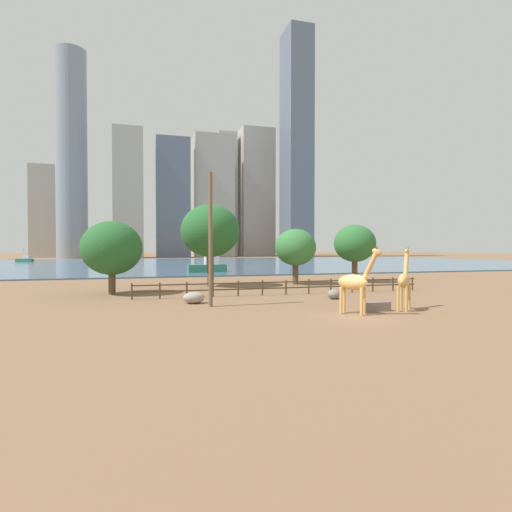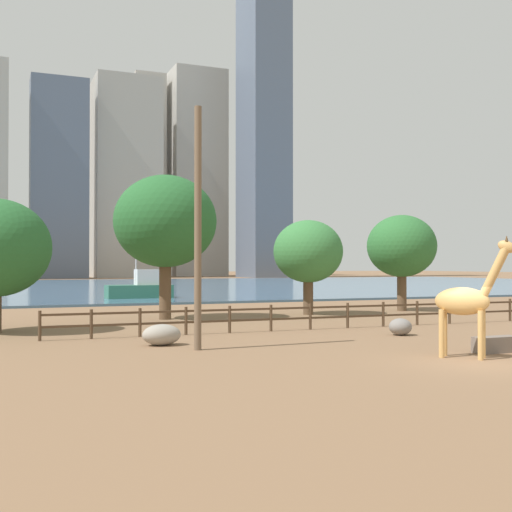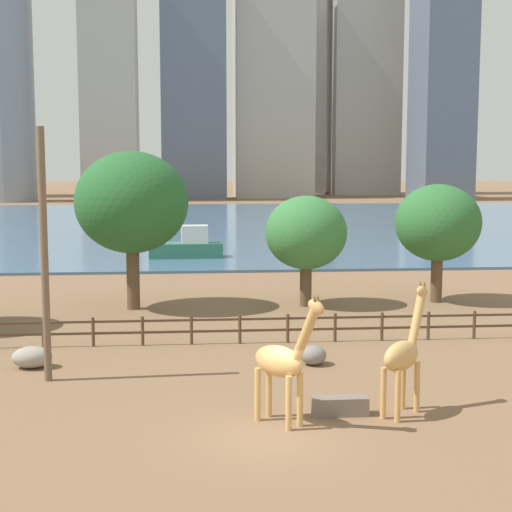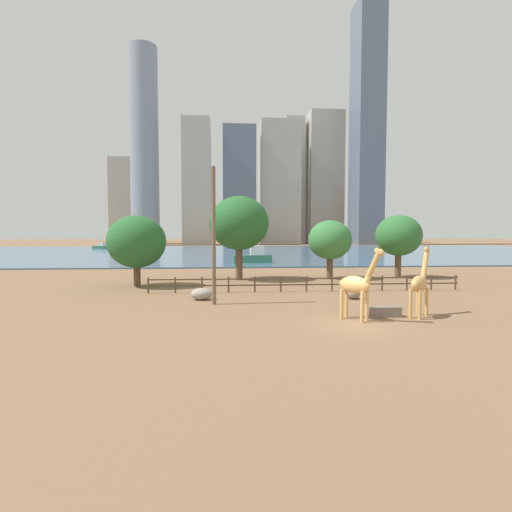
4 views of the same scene
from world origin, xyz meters
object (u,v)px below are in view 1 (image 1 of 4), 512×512
Objects in this scene: tree_left_large at (112,248)px; boat_tug at (25,259)px; giraffe_companion at (404,280)px; boulder_near_fence at (334,294)px; feeding_trough at (376,307)px; giraffe_tall at (355,282)px; tree_right_tall at (355,244)px; boulder_by_pole at (194,298)px; tree_left_small at (210,231)px; utility_pole at (211,240)px; tree_center_broad at (296,248)px; boat_ferry at (208,266)px.

boat_tug is (-28.20, 82.21, -3.23)m from tree_left_large.
boulder_near_fence is at bearing 60.27° from giraffe_companion.
boat_tug reaches higher than feeding_trough.
giraffe_tall is at bearing 143.04° from giraffe_companion.
boulder_near_fence is 6.27m from feeding_trough.
boulder_near_fence is at bearing -125.11° from tree_right_tall.
boulder_by_pole reaches higher than feeding_trough.
boat_tug is (-47.50, 96.75, -1.13)m from giraffe_companion.
feeding_trough is 21.16m from tree_left_small.
utility_pole is at bearing 154.19° from feeding_trough.
giraffe_companion is 14.78m from boulder_by_pole.
tree_right_tall is at bearing 2.12° from tree_left_small.
tree_center_broad is at bearing 84.74° from feeding_trough.
giraffe_tall is at bearing -106.67° from boulder_near_fence.
giraffe_companion is at bearing 97.83° from boat_ferry.
boulder_by_pole is at bearing -104.61° from tree_left_small.
utility_pole is 35.76m from boat_ferry.
utility_pole is 4.75m from boulder_by_pole.
tree_center_broad is 1.40× the size of boat_tug.
boulder_near_fence is 34.17m from boat_ferry.
giraffe_tall reaches higher than feeding_trough.
tree_center_broad is 9.74m from tree_left_small.
boat_ferry is (-4.86, 40.06, 0.80)m from feeding_trough.
boat_ferry is at bearing 143.08° from giraffe_tall.
boulder_by_pole is 33.88m from boat_ferry.
giraffe_companion is 40.73m from boat_ferry.
giraffe_tall is 2.36× the size of feeding_trough.
tree_left_small is (9.43, 4.39, 1.78)m from tree_left_large.
boulder_by_pole is 96.31m from boat_tug.
giraffe_tall is 40.90m from boat_ferry.
boulder_by_pole is (-9.05, 7.47, -1.57)m from giraffe_tall.
tree_center_broad is 7.74m from tree_right_tall.
tree_left_small is at bearing 24.95° from tree_left_large.
boulder_by_pole is at bearing 124.39° from boat_tug.
boat_ferry is (-6.88, 40.13, -0.86)m from giraffe_companion.
tree_left_small reaches higher than boat_ferry.
tree_center_broad reaches higher than boat_ferry.
utility_pole is 98.49m from boat_tug.
boulder_by_pole is 18.00m from tree_center_broad.
boat_ferry is (5.19, 35.20, -3.58)m from utility_pole.
tree_left_large is at bearing 62.21° from boat_ferry.
giraffe_tall is 0.70× the size of boat_ferry.
boulder_near_fence is 15.87m from tree_left_small.
giraffe_tall is at bearing -119.40° from tree_right_tall.
tree_left_large reaches higher than feeding_trough.
tree_center_broad is (-0.28, 18.99, 2.15)m from giraffe_companion.
boulder_by_pole is 0.36× the size of boat_tug.
boulder_by_pole is 24.45m from tree_right_tall.
giraffe_companion reaches higher than boat_tug.
giraffe_companion is 0.45× the size of utility_pole.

